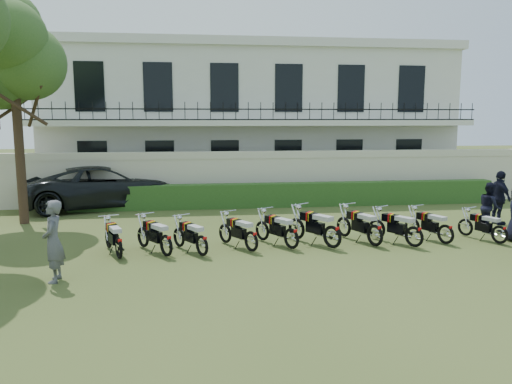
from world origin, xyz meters
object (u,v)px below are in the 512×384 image
Objects in this scene: inspector at (53,241)px; officer_4 at (490,207)px; motorcycle_1 at (166,240)px; officer_5 at (499,198)px; tree_west_near at (14,53)px; motorcycle_9 at (500,230)px; motorcycle_4 at (291,233)px; motorcycle_6 at (375,230)px; suv at (103,186)px; motorcycle_3 at (251,236)px; motorcycle_7 at (414,232)px; motorcycle_2 at (202,241)px; motorcycle_0 at (119,243)px; motorcycle_5 at (332,231)px; motorcycle_8 at (446,229)px.

inspector is 1.16× the size of officer_4.
officer_5 is at bearing -19.84° from motorcycle_1.
tree_west_near is at bearing 79.30° from officer_5.
motorcycle_9 is 12.33m from inspector.
tree_west_near is 4.75× the size of motorcycle_4.
motorcycle_6 is 11.83m from suv.
motorcycle_7 reaches higher than motorcycle_3.
tree_west_near is 9.70m from motorcycle_2.
motorcycle_0 is at bearing 148.00° from motorcycle_2.
officer_4 is (15.70, -3.16, -5.07)m from tree_west_near.
motorcycle_0 is 1.24m from motorcycle_1.
motorcycle_0 is at bearing 174.79° from suv.
suv reaches higher than motorcycle_9.
tree_west_near is 9.06m from motorcycle_1.
motorcycle_1 is 0.85× the size of officer_5.
tree_west_near is 11.29m from motorcycle_4.
officer_5 is (11.41, 2.81, 0.48)m from motorcycle_1.
motorcycle_6 is at bearing -29.97° from motorcycle_5.
tree_west_near is 16.66m from motorcycle_9.
motorcycle_5 is at bearing -25.94° from tree_west_near.
motorcycle_1 is 10.66m from officer_4.
officer_4 is at bearing 9.62° from motorcycle_8.
suv is at bearing -179.97° from inspector.
tree_west_near is 12.23m from motorcycle_5.
motorcycle_1 reaches higher than motorcycle_0.
motorcycle_4 is 1.17m from motorcycle_5.
motorcycle_1 is 0.94× the size of motorcycle_8.
motorcycle_6 reaches higher than motorcycle_1.
motorcycle_1 is (5.21, -5.06, -5.42)m from tree_west_near.
officer_5 is (14.40, -5.25, 0.07)m from suv.
motorcycle_1 is at bearing 149.23° from motorcycle_5.
motorcycle_5 is at bearing 156.86° from motorcycle_8.
motorcycle_9 is (10.98, 0.22, -0.02)m from motorcycle_0.
tree_west_near is 4.18× the size of inspector.
motorcycle_0 is 1.09× the size of motorcycle_2.
motorcycle_3 is 9.49m from suv.
tree_west_near is 4.93× the size of motorcycle_3.
motorcycle_6 reaches higher than motorcycle_7.
officer_4 is at bearing -20.13° from motorcycle_3.
motorcycle_9 is (5.08, -0.10, -0.09)m from motorcycle_5.
suv is (-1.75, 8.11, 0.43)m from motorcycle_0.
motorcycle_0 is 0.27× the size of suv.
inspector reaches higher than motorcycle_3.
motorcycle_4 is 8.30m from officer_5.
motorcycle_7 is at bearing -32.93° from motorcycle_1.
motorcycle_5 is at bearing 102.26° from inspector.
motorcycle_2 is 0.92× the size of motorcycle_8.
motorcycle_6 is 1.14× the size of officer_4.
officer_4 is at bearing -23.40° from motorcycle_1.
motorcycle_9 is 3.17m from officer_5.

